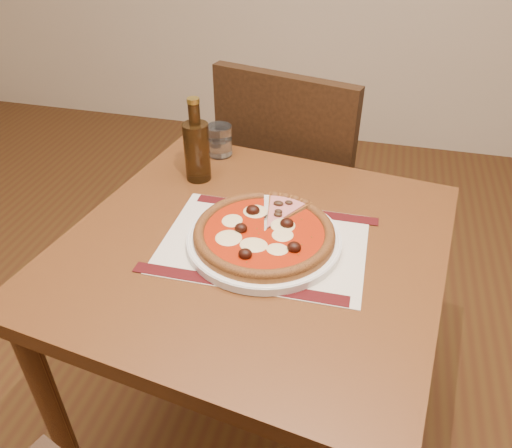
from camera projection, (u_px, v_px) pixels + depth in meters
The scene contains 8 objects.
table at pixel (254, 275), 1.15m from camera, with size 0.90×0.90×0.75m.
chair_far at pixel (295, 183), 1.69m from camera, with size 0.54×0.54×0.95m.
placemat at pixel (264, 243), 1.08m from camera, with size 0.43×0.31×0.00m, color silver.
plate at pixel (264, 240), 1.07m from camera, with size 0.33×0.33×0.02m, color white.
pizza at pixel (264, 232), 1.06m from camera, with size 0.30×0.30×0.04m.
ham_slice at pixel (285, 213), 1.13m from camera, with size 0.11×0.15×0.02m.
water_glass at pixel (219, 140), 1.39m from camera, with size 0.07×0.07×0.09m, color white.
bottle at pixel (197, 149), 1.26m from camera, with size 0.07×0.07×0.22m.
Camera 1 is at (0.26, 0.05, 1.41)m, focal length 35.00 mm.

